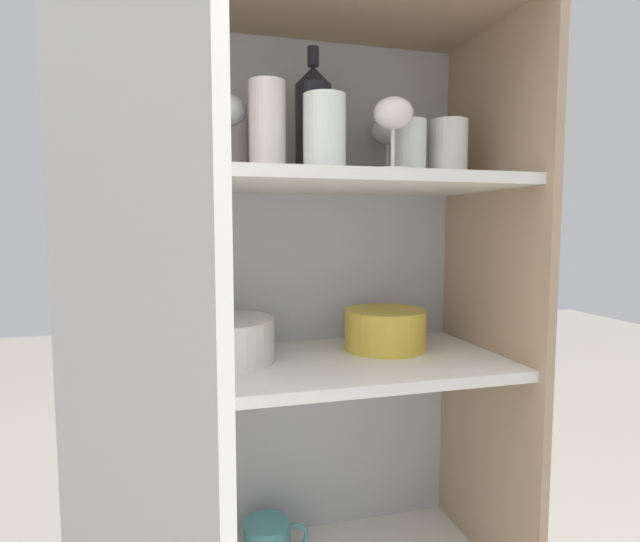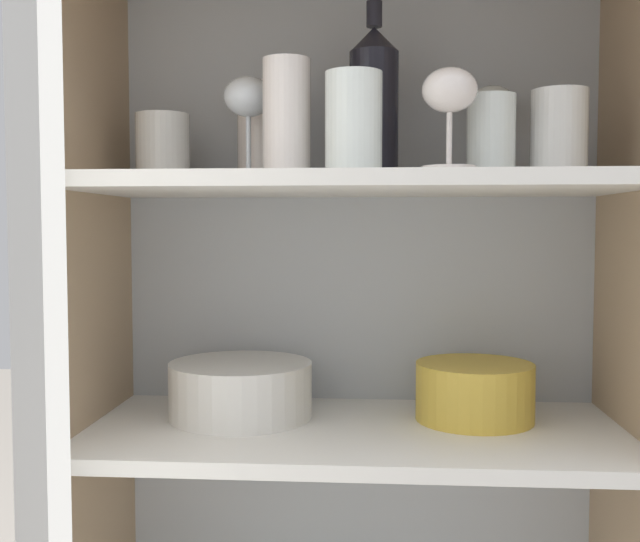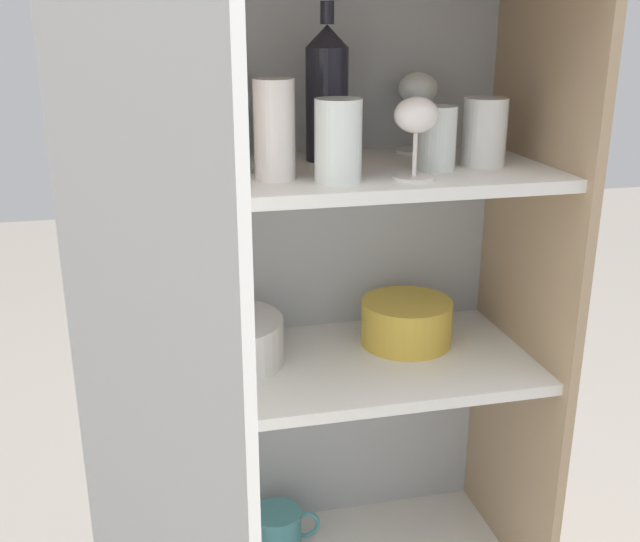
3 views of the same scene
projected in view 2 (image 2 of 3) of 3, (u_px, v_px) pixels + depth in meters
The scene contains 18 objects.
cupboard_back_panel at pixel (358, 408), 1.22m from camera, with size 0.78×0.02×1.34m, color #B2B7BC.
cupboard_side_left at pixel (89, 434), 1.07m from camera, with size 0.02×0.38×1.34m, color tan.
cupboard_side_right at pixel (635, 446), 1.01m from camera, with size 0.02×0.38×1.34m, color tan.
shelf_board_middle at pixel (355, 434), 1.04m from camera, with size 0.74×0.34×0.02m, color white.
shelf_board_upper at pixel (355, 185), 1.02m from camera, with size 0.74×0.34×0.02m, color white.
cupboard_door at pixel (37, 540), 0.71m from camera, with size 0.21×0.34×1.34m.
tumbler_glass_0 at pixel (263, 134), 1.13m from camera, with size 0.08×0.08×0.15m.
tumbler_glass_1 at pixel (163, 148), 1.10m from camera, with size 0.08×0.08×0.10m.
tumbler_glass_2 at pixel (559, 133), 0.97m from camera, with size 0.07×0.07×0.11m.
tumbler_glass_3 at pixel (491, 135), 0.96m from camera, with size 0.06×0.06×0.10m.
tumbler_glass_4 at pixel (287, 117), 0.97m from camera, with size 0.06×0.06×0.15m.
tumbler_glass_5 at pixel (354, 123), 0.92m from camera, with size 0.07×0.07×0.12m.
wine_glass_0 at pixel (450, 98), 0.90m from camera, with size 0.07×0.07×0.12m.
wine_glass_1 at pixel (248, 106), 1.03m from camera, with size 0.07×0.07×0.14m.
wine_glass_2 at pixel (491, 113), 1.11m from camera, with size 0.07×0.07×0.14m.
wine_bottle at pixel (374, 103), 1.09m from camera, with size 0.07×0.07×0.26m.
plate_stack_white at pixel (241, 390), 1.09m from camera, with size 0.21×0.21×0.08m.
mixing_bowl_large at pixel (475, 389), 1.07m from camera, with size 0.17×0.17×0.08m.
Camera 2 is at (0.03, -0.85, 0.96)m, focal length 42.00 mm.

